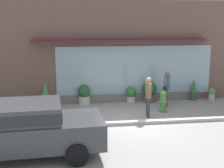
{
  "coord_description": "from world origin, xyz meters",
  "views": [
    {
      "loc": [
        -2.36,
        -11.13,
        3.88
      ],
      "look_at": [
        -0.63,
        1.2,
        1.22
      ],
      "focal_mm": 51.37,
      "sensor_mm": 36.0,
      "label": 1
    }
  ],
  "objects_px": {
    "pedestrian_passerby": "(148,94)",
    "potted_plant_near_hydrant": "(45,96)",
    "fire_hydrant": "(163,101)",
    "potted_plant_corner_tall": "(84,94)",
    "potted_plant_by_entrance": "(194,90)",
    "potted_plant_window_right": "(149,91)",
    "pedestrian_with_handbag": "(167,87)",
    "potted_plant_window_left": "(212,94)",
    "potted_plant_window_center": "(131,94)",
    "parked_car_dark_gray": "(23,127)"
  },
  "relations": [
    {
      "from": "potted_plant_near_hydrant",
      "to": "potted_plant_corner_tall",
      "type": "distance_m",
      "value": 1.71
    },
    {
      "from": "potted_plant_window_center",
      "to": "pedestrian_passerby",
      "type": "bearing_deg",
      "value": -84.46
    },
    {
      "from": "potted_plant_window_center",
      "to": "potted_plant_corner_tall",
      "type": "distance_m",
      "value": 2.14
    },
    {
      "from": "parked_car_dark_gray",
      "to": "potted_plant_by_entrance",
      "type": "height_order",
      "value": "parked_car_dark_gray"
    },
    {
      "from": "pedestrian_passerby",
      "to": "potted_plant_by_entrance",
      "type": "height_order",
      "value": "pedestrian_passerby"
    },
    {
      "from": "pedestrian_with_handbag",
      "to": "potted_plant_near_hydrant",
      "type": "height_order",
      "value": "pedestrian_with_handbag"
    },
    {
      "from": "parked_car_dark_gray",
      "to": "potted_plant_window_left",
      "type": "bearing_deg",
      "value": 29.76
    },
    {
      "from": "parked_car_dark_gray",
      "to": "potted_plant_near_hydrant",
      "type": "xyz_separation_m",
      "value": [
        0.29,
        4.96,
        -0.36
      ]
    },
    {
      "from": "pedestrian_passerby",
      "to": "potted_plant_near_hydrant",
      "type": "bearing_deg",
      "value": 72.4
    },
    {
      "from": "pedestrian_with_handbag",
      "to": "potted_plant_window_center",
      "type": "distance_m",
      "value": 1.77
    },
    {
      "from": "potted_plant_window_left",
      "to": "potted_plant_near_hydrant",
      "type": "bearing_deg",
      "value": -178.8
    },
    {
      "from": "pedestrian_with_handbag",
      "to": "potted_plant_near_hydrant",
      "type": "distance_m",
      "value": 5.23
    },
    {
      "from": "potted_plant_corner_tall",
      "to": "potted_plant_window_right",
      "type": "bearing_deg",
      "value": -1.92
    },
    {
      "from": "pedestrian_passerby",
      "to": "potted_plant_window_right",
      "type": "xyz_separation_m",
      "value": [
        0.61,
        2.14,
        -0.4
      ]
    },
    {
      "from": "fire_hydrant",
      "to": "potted_plant_window_right",
      "type": "xyz_separation_m",
      "value": [
        -0.17,
        1.54,
        0.07
      ]
    },
    {
      "from": "fire_hydrant",
      "to": "potted_plant_by_entrance",
      "type": "distance_m",
      "value": 2.57
    },
    {
      "from": "pedestrian_with_handbag",
      "to": "potted_plant_corner_tall",
      "type": "height_order",
      "value": "pedestrian_with_handbag"
    },
    {
      "from": "parked_car_dark_gray",
      "to": "pedestrian_passerby",
      "type": "bearing_deg",
      "value": 31.76
    },
    {
      "from": "potted_plant_by_entrance",
      "to": "fire_hydrant",
      "type": "bearing_deg",
      "value": -140.17
    },
    {
      "from": "parked_car_dark_gray",
      "to": "potted_plant_window_center",
      "type": "height_order",
      "value": "parked_car_dark_gray"
    },
    {
      "from": "pedestrian_passerby",
      "to": "potted_plant_window_center",
      "type": "bearing_deg",
      "value": 13.69
    },
    {
      "from": "pedestrian_with_handbag",
      "to": "potted_plant_corner_tall",
      "type": "bearing_deg",
      "value": -75.55
    },
    {
      "from": "pedestrian_passerby",
      "to": "potted_plant_near_hydrant",
      "type": "relative_size",
      "value": 1.46
    },
    {
      "from": "pedestrian_passerby",
      "to": "fire_hydrant",
      "type": "bearing_deg",
      "value": -44.41
    },
    {
      "from": "fire_hydrant",
      "to": "potted_plant_by_entrance",
      "type": "xyz_separation_m",
      "value": [
        1.98,
        1.65,
        0.02
      ]
    },
    {
      "from": "potted_plant_window_center",
      "to": "potted_plant_window_right",
      "type": "bearing_deg",
      "value": -8.89
    },
    {
      "from": "pedestrian_passerby",
      "to": "potted_plant_window_left",
      "type": "distance_m",
      "value": 4.22
    },
    {
      "from": "potted_plant_window_center",
      "to": "potted_plant_by_entrance",
      "type": "xyz_separation_m",
      "value": [
        2.98,
        -0.03,
        0.1
      ]
    },
    {
      "from": "potted_plant_by_entrance",
      "to": "potted_plant_corner_tall",
      "type": "height_order",
      "value": "potted_plant_by_entrance"
    },
    {
      "from": "fire_hydrant",
      "to": "pedestrian_passerby",
      "type": "relative_size",
      "value": 0.57
    },
    {
      "from": "pedestrian_passerby",
      "to": "potted_plant_corner_tall",
      "type": "height_order",
      "value": "pedestrian_passerby"
    },
    {
      "from": "pedestrian_passerby",
      "to": "potted_plant_window_right",
      "type": "bearing_deg",
      "value": -7.72
    },
    {
      "from": "potted_plant_window_center",
      "to": "potted_plant_near_hydrant",
      "type": "height_order",
      "value": "potted_plant_near_hydrant"
    },
    {
      "from": "fire_hydrant",
      "to": "potted_plant_by_entrance",
      "type": "bearing_deg",
      "value": 39.83
    },
    {
      "from": "pedestrian_with_handbag",
      "to": "potted_plant_window_center",
      "type": "relative_size",
      "value": 2.21
    },
    {
      "from": "fire_hydrant",
      "to": "potted_plant_window_center",
      "type": "relative_size",
      "value": 1.26
    },
    {
      "from": "pedestrian_passerby",
      "to": "potted_plant_near_hydrant",
      "type": "height_order",
      "value": "pedestrian_passerby"
    },
    {
      "from": "fire_hydrant",
      "to": "potted_plant_corner_tall",
      "type": "relative_size",
      "value": 1.04
    },
    {
      "from": "potted_plant_window_center",
      "to": "potted_plant_window_right",
      "type": "height_order",
      "value": "potted_plant_window_right"
    },
    {
      "from": "fire_hydrant",
      "to": "parked_car_dark_gray",
      "type": "height_order",
      "value": "parked_car_dark_gray"
    },
    {
      "from": "potted_plant_window_right",
      "to": "potted_plant_corner_tall",
      "type": "xyz_separation_m",
      "value": [
        -2.96,
        0.1,
        -0.08
      ]
    },
    {
      "from": "fire_hydrant",
      "to": "potted_plant_window_right",
      "type": "distance_m",
      "value": 1.55
    },
    {
      "from": "pedestrian_passerby",
      "to": "potted_plant_corner_tall",
      "type": "xyz_separation_m",
      "value": [
        -2.35,
        2.24,
        -0.48
      ]
    },
    {
      "from": "potted_plant_window_left",
      "to": "potted_plant_by_entrance",
      "type": "height_order",
      "value": "potted_plant_by_entrance"
    },
    {
      "from": "pedestrian_with_handbag",
      "to": "potted_plant_window_left",
      "type": "bearing_deg",
      "value": 139.56
    },
    {
      "from": "pedestrian_with_handbag",
      "to": "pedestrian_passerby",
      "type": "height_order",
      "value": "pedestrian_passerby"
    },
    {
      "from": "potted_plant_near_hydrant",
      "to": "potted_plant_corner_tall",
      "type": "xyz_separation_m",
      "value": [
        1.69,
        0.29,
        -0.06
      ]
    },
    {
      "from": "potted_plant_window_center",
      "to": "potted_plant_window_right",
      "type": "distance_m",
      "value": 0.85
    },
    {
      "from": "fire_hydrant",
      "to": "potted_plant_near_hydrant",
      "type": "height_order",
      "value": "potted_plant_near_hydrant"
    },
    {
      "from": "pedestrian_passerby",
      "to": "potted_plant_window_left",
      "type": "bearing_deg",
      "value": -51.51
    }
  ]
}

